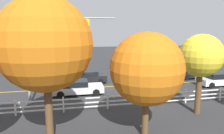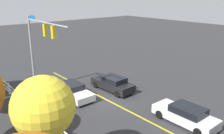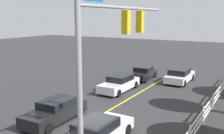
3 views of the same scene
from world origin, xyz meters
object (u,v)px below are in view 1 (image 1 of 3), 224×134
car_3 (193,73)px  car_4 (78,87)px  tree_1 (147,69)px  tree_2 (45,45)px  pedestrian (48,90)px  car_0 (86,77)px  car_2 (154,75)px  tree_3 (201,56)px  car_1 (218,79)px

car_3 → car_4: bearing=13.0°
tree_1 → tree_2: bearing=-1.5°
pedestrian → car_3: bearing=7.4°
car_0 → car_2: (-8.24, 0.04, -0.01)m
car_0 → tree_3: size_ratio=0.83×
car_2 → car_3: size_ratio=1.14×
car_0 → car_3: bearing=177.5°
tree_1 → tree_2: tree_2 is taller
car_0 → tree_2: size_ratio=0.63×
car_0 → car_2: bearing=177.4°
car_0 → tree_3: 12.93m
car_3 → tree_2: (16.23, 12.35, 4.52)m
tree_1 → car_2: bearing=-115.4°
tree_1 → car_1: bearing=-143.3°
car_2 → car_0: bearing=0.1°
car_0 → tree_3: bearing=122.6°
car_1 → tree_3: size_ratio=0.80×
car_1 → car_3: car_1 is taller
car_3 → pedestrian: bearing=14.7°
car_4 → car_3: bearing=14.8°
car_0 → car_2: car_0 is taller
pedestrian → tree_2: bearing=-92.9°
car_0 → tree_1: 13.10m
car_1 → tree_3: 10.05m
car_1 → car_3: (0.60, -3.76, -0.05)m
car_1 → tree_1: 14.94m
pedestrian → tree_3: size_ratio=0.30×
car_1 → tree_1: tree_1 is taller
car_0 → car_4: bearing=72.1°
car_4 → tree_2: (1.69, 8.46, 4.51)m
car_2 → tree_1: tree_1 is taller
car_2 → car_4: 10.10m
car_1 → tree_3: bearing=-137.1°
tree_3 → car_3: bearing=-121.8°
tree_2 → tree_3: bearing=-167.8°
car_1 → tree_3: tree_3 is taller
car_1 → car_2: 6.91m
car_1 → car_3: size_ratio=1.08×
car_1 → car_4: (15.13, 0.12, -0.05)m
tree_1 → pedestrian: bearing=-51.4°
car_0 → pedestrian: size_ratio=2.79×
pedestrian → car_4: bearing=16.6°
tree_3 → car_0: bearing=-55.1°
car_2 → pedestrian: size_ratio=2.83×
car_3 → tree_1: bearing=46.4°
pedestrian → tree_2: 8.44m
car_4 → tree_2: bearing=-101.4°
pedestrian → tree_3: tree_3 is taller
tree_3 → tree_1: bearing=25.4°
car_3 → tree_3: size_ratio=0.74×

